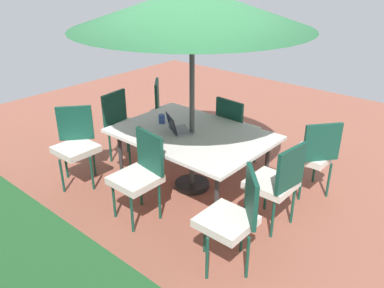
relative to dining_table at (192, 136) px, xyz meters
name	(u,v)px	position (x,y,z in m)	size (l,w,h in m)	color
ground_plane	(192,187)	(0.00, 0.00, -0.71)	(10.00, 10.00, 0.02)	#935442
dining_table	(192,136)	(0.00, 0.00, 0.00)	(1.83, 1.30, 0.75)	silver
patio_umbrella	(192,8)	(0.00, 0.00, 1.47)	(2.61, 2.61, 2.39)	#4C4C4C
chair_southeast	(167,108)	(1.21, -0.81, -0.15)	(0.59, 0.59, 0.98)	silver
chair_southwest	(314,153)	(-1.19, -0.83, -0.15)	(0.58, 0.58, 0.98)	silver
chair_north	(140,173)	(0.02, 0.84, -0.15)	(0.48, 0.49, 0.98)	silver
chair_south	(236,128)	(-0.04, -0.86, -0.15)	(0.46, 0.48, 0.98)	silver
chair_east	(123,123)	(1.24, 0.04, -0.15)	(0.49, 0.48, 0.98)	silver
chair_northeast	(76,142)	(1.20, 0.84, -0.15)	(0.59, 0.58, 0.98)	silver
chair_west	(277,181)	(-1.19, 0.03, -0.15)	(0.48, 0.47, 0.98)	silver
chair_northwest	(233,216)	(-1.20, 0.83, -0.15)	(0.59, 0.59, 0.98)	silver
laptop	(177,128)	(0.15, 0.09, 0.09)	(0.40, 0.37, 0.21)	gray
cup	(162,119)	(0.49, 0.01, 0.10)	(0.08, 0.08, 0.11)	#334C99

